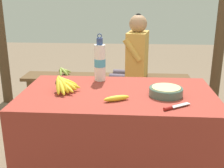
# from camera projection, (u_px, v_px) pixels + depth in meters

# --- Properties ---
(market_counter) EXTENTS (1.27, 0.73, 0.68)m
(market_counter) POSITION_uv_depth(u_px,v_px,m) (118.00, 138.00, 1.96)
(market_counter) COLOR maroon
(market_counter) RESTS_ON ground_plane
(banana_bunch_ripe) EXTENTS (0.18, 0.27, 0.12)m
(banana_bunch_ripe) POSITION_uv_depth(u_px,v_px,m) (64.00, 83.00, 1.86)
(banana_bunch_ripe) COLOR #4C381E
(banana_bunch_ripe) RESTS_ON market_counter
(serving_bowl) EXTENTS (0.21, 0.21, 0.06)m
(serving_bowl) POSITION_uv_depth(u_px,v_px,m) (166.00, 91.00, 1.78)
(serving_bowl) COLOR #4C6B5B
(serving_bowl) RESTS_ON market_counter
(water_bottle) EXTENTS (0.08, 0.08, 0.35)m
(water_bottle) POSITION_uv_depth(u_px,v_px,m) (100.00, 62.00, 2.07)
(water_bottle) COLOR white
(water_bottle) RESTS_ON market_counter
(loose_banana_front) EXTENTS (0.16, 0.10, 0.03)m
(loose_banana_front) POSITION_uv_depth(u_px,v_px,m) (117.00, 98.00, 1.70)
(loose_banana_front) COLOR yellow
(loose_banana_front) RESTS_ON market_counter
(knife) EXTENTS (0.17, 0.12, 0.02)m
(knife) POSITION_uv_depth(u_px,v_px,m) (173.00, 107.00, 1.58)
(knife) COLOR #BCBCC1
(knife) RESTS_ON market_counter
(wooden_bench) EXTENTS (1.88, 0.32, 0.42)m
(wooden_bench) POSITION_uv_depth(u_px,v_px,m) (106.00, 81.00, 3.18)
(wooden_bench) COLOR brown
(wooden_bench) RESTS_ON ground_plane
(seated_vendor) EXTENTS (0.44, 0.42, 1.12)m
(seated_vendor) POSITION_uv_depth(u_px,v_px,m) (133.00, 58.00, 3.05)
(seated_vendor) COLOR #564C60
(seated_vendor) RESTS_ON ground_plane
(banana_bunch_green) EXTENTS (0.14, 0.24, 0.11)m
(banana_bunch_green) POSITION_uv_depth(u_px,v_px,m) (63.00, 71.00, 3.18)
(banana_bunch_green) COLOR #4C381E
(banana_bunch_green) RESTS_ON wooden_bench
(support_post_far) EXTENTS (0.12, 0.12, 2.31)m
(support_post_far) POSITION_uv_depth(u_px,v_px,m) (224.00, 8.00, 3.06)
(support_post_far) COLOR #4C3823
(support_post_far) RESTS_ON ground_plane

